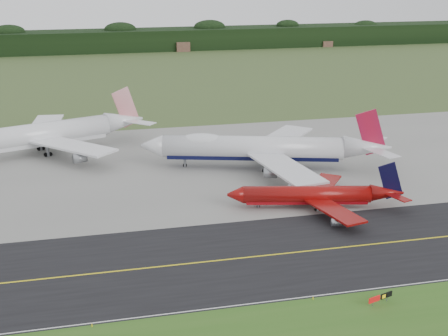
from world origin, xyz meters
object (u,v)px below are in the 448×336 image
jet_star_tail (42,135)px  taxiway_sign (380,297)px  jet_ba_747 (261,148)px  jet_red_737 (316,195)px

jet_star_tail → taxiway_sign: (54.24, -94.15, -4.23)m
jet_ba_747 → jet_star_tail: bearing=154.6°
jet_ba_747 → taxiway_sign: bearing=-90.5°
jet_ba_747 → taxiway_sign: size_ratio=13.60×
jet_ba_747 → jet_red_737: 28.70m
jet_star_tail → jet_red_737: bearing=-42.7°
jet_star_tail → taxiway_sign: 108.74m
jet_red_737 → taxiway_sign: bearing=-96.7°
jet_red_737 → taxiway_sign: jet_red_737 is taller
jet_star_tail → taxiway_sign: jet_star_tail is taller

